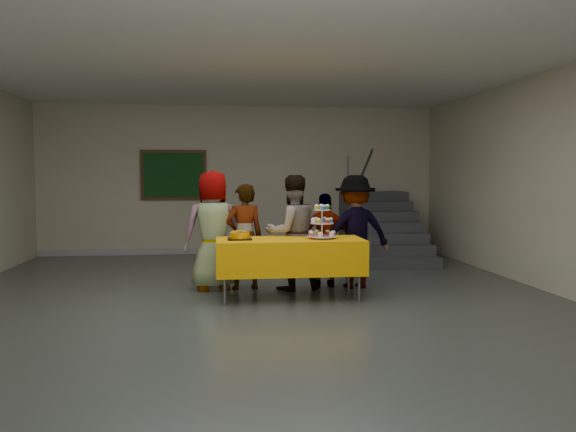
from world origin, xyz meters
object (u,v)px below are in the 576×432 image
at_px(bake_table, 290,255).
at_px(schoolchild_c, 292,233).
at_px(schoolchild_a, 213,230).
at_px(schoolchild_d, 326,240).
at_px(noticeboard, 174,175).
at_px(schoolchild_e, 355,232).
at_px(bear_cake, 240,235).
at_px(staircase, 381,232).
at_px(schoolchild_b, 244,237).
at_px(cupcake_stand, 322,225).

height_order(bake_table, schoolchild_c, schoolchild_c).
relative_size(bake_table, schoolchild_a, 1.14).
xyz_separation_m(bake_table, schoolchild_c, (0.10, 0.53, 0.24)).
height_order(schoolchild_d, noticeboard, noticeboard).
bearing_deg(schoolchild_e, noticeboard, -58.88).
bearing_deg(bear_cake, staircase, 50.55).
distance_m(schoolchild_c, noticeboard, 4.33).
distance_m(schoolchild_a, schoolchild_c, 1.09).
bearing_deg(schoolchild_d, schoolchild_e, 172.59).
distance_m(schoolchild_b, staircase, 3.98).
distance_m(schoolchild_d, noticeboard, 4.47).
bearing_deg(noticeboard, schoolchild_d, -56.73).
bearing_deg(schoolchild_c, schoolchild_d, -177.79).
bearing_deg(schoolchild_d, bear_cake, 32.26).
xyz_separation_m(bake_table, schoolchild_d, (0.60, 0.68, 0.11)).
xyz_separation_m(cupcake_stand, schoolchild_e, (0.59, 0.63, -0.15)).
xyz_separation_m(schoolchild_b, schoolchild_e, (1.56, -0.07, 0.06)).
relative_size(bear_cake, noticeboard, 0.28).
relative_size(schoolchild_a, schoolchild_b, 1.13).
distance_m(schoolchild_b, schoolchild_c, 0.67).
bearing_deg(bear_cake, schoolchild_c, 35.28).
relative_size(bear_cake, schoolchild_c, 0.23).
relative_size(bear_cake, schoolchild_a, 0.22).
xyz_separation_m(schoolchild_c, staircase, (2.13, 2.97, -0.31)).
xyz_separation_m(schoolchild_a, staircase, (3.21, 2.80, -0.34)).
distance_m(bear_cake, schoolchild_b, 0.67).
height_order(cupcake_stand, staircase, staircase).
bearing_deg(bear_cake, noticeboard, 104.95).
distance_m(bake_table, schoolchild_b, 0.89).
distance_m(schoolchild_e, staircase, 3.17).
bearing_deg(staircase, schoolchild_c, -125.70).
height_order(bear_cake, staircase, staircase).
bearing_deg(staircase, schoolchild_a, -138.96).
xyz_separation_m(cupcake_stand, schoolchild_c, (-0.31, 0.56, -0.15)).
relative_size(bake_table, schoolchild_e, 1.18).
height_order(schoolchild_c, schoolchild_d, schoolchild_c).
bearing_deg(noticeboard, schoolchild_a, -77.33).
xyz_separation_m(cupcake_stand, schoolchild_d, (0.19, 0.71, -0.28)).
bearing_deg(staircase, schoolchild_e, -112.97).
bearing_deg(cupcake_stand, schoolchild_b, 144.50).
bearing_deg(schoolchild_d, staircase, -116.22).
relative_size(schoolchild_c, staircase, 0.66).
xyz_separation_m(schoolchild_c, noticeboard, (-1.90, 3.80, 0.80)).
bearing_deg(schoolchild_b, schoolchild_a, -15.85).
height_order(schoolchild_b, schoolchild_c, schoolchild_c).
xyz_separation_m(bear_cake, staircase, (2.88, 3.49, -0.34)).
distance_m(bear_cake, schoolchild_c, 0.91).
distance_m(schoolchild_b, noticeboard, 3.97).
bearing_deg(schoolchild_b, staircase, -145.45).
relative_size(cupcake_stand, schoolchild_e, 0.28).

